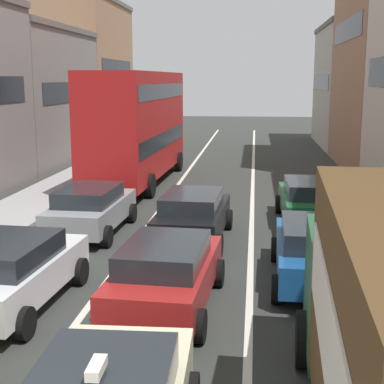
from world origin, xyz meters
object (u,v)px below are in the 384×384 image
at_px(hatchback_centre_lane_third, 193,215).
at_px(sedan_centre_lane_second, 166,273).
at_px(sedan_right_lane_behind_truck, 316,250).
at_px(sedan_left_lane_third, 91,208).
at_px(wagon_left_lane_second, 12,271).
at_px(wagon_right_lane_far, 310,201).
at_px(bus_mid_queue_primary, 137,122).

bearing_deg(hatchback_centre_lane_third, sedan_centre_lane_second, -177.32).
xyz_separation_m(hatchback_centre_lane_third, sedan_right_lane_behind_truck, (3.26, -3.17, 0.00)).
bearing_deg(sedan_left_lane_third, wagon_left_lane_second, -177.89).
relative_size(hatchback_centre_lane_third, wagon_right_lane_far, 1.01).
distance_m(hatchback_centre_lane_third, sedan_right_lane_behind_truck, 4.55).
bearing_deg(bus_mid_queue_primary, sedan_right_lane_behind_truck, -149.24).
distance_m(wagon_left_lane_second, bus_mid_queue_primary, 14.77).
distance_m(wagon_left_lane_second, sedan_right_lane_behind_truck, 6.86).
bearing_deg(bus_mid_queue_primary, hatchback_centre_lane_third, -156.98).
bearing_deg(wagon_right_lane_far, sedan_right_lane_behind_truck, 175.19).
bearing_deg(bus_mid_queue_primary, sedan_left_lane_third, -176.08).
bearing_deg(sedan_centre_lane_second, bus_mid_queue_primary, 17.15).
distance_m(sedan_left_lane_third, sedan_right_lane_behind_truck, 7.49).
bearing_deg(hatchback_centre_lane_third, sedan_right_lane_behind_truck, -131.50).
relative_size(sedan_centre_lane_second, hatchback_centre_lane_third, 1.00).
distance_m(sedan_centre_lane_second, wagon_left_lane_second, 3.24).
height_order(hatchback_centre_lane_third, sedan_right_lane_behind_truck, same).
distance_m(sedan_centre_lane_second, hatchback_centre_lane_third, 5.13).
bearing_deg(sedan_left_lane_third, sedan_centre_lane_second, -148.20).
bearing_deg(wagon_right_lane_far, hatchback_centre_lane_third, 122.68).
xyz_separation_m(sedan_centre_lane_second, sedan_left_lane_third, (-3.25, 5.66, 0.00)).
bearing_deg(sedan_centre_lane_second, hatchback_centre_lane_third, 3.25).
bearing_deg(hatchback_centre_lane_third, wagon_left_lane_second, 151.71).
xyz_separation_m(sedan_left_lane_third, sedan_right_lane_behind_truck, (6.52, -3.70, 0.00)).
xyz_separation_m(wagon_right_lane_far, bus_mid_queue_primary, (-7.18, 6.82, 2.03)).
height_order(wagon_left_lane_second, bus_mid_queue_primary, bus_mid_queue_primary).
bearing_deg(wagon_left_lane_second, wagon_right_lane_far, -38.31).
relative_size(wagon_left_lane_second, wagon_right_lane_far, 1.01).
xyz_separation_m(sedan_centre_lane_second, wagon_right_lane_far, (3.64, 7.56, 0.00)).
bearing_deg(hatchback_centre_lane_third, sedan_left_lane_third, 83.57).
relative_size(wagon_left_lane_second, sedan_left_lane_third, 1.01).
bearing_deg(wagon_left_lane_second, sedan_left_lane_third, 3.25).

